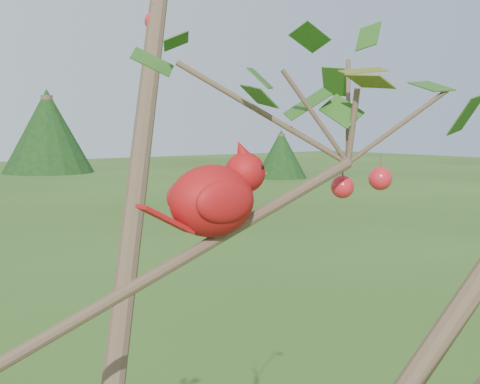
{
  "coord_description": "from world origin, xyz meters",
  "views": [
    {
      "loc": [
        -0.25,
        -0.72,
        2.26
      ],
      "look_at": [
        0.34,
        0.07,
        2.16
      ],
      "focal_mm": 50.0,
      "sensor_mm": 36.0,
      "label": 1
    }
  ],
  "objects": [
    {
      "name": "crabapple_tree",
      "position": [
        0.03,
        -0.02,
        2.12
      ],
      "size": [
        2.35,
        2.05,
        2.95
      ],
      "color": "#463526",
      "rests_on": "ground"
    },
    {
      "name": "cardinal",
      "position": [
        0.3,
        0.07,
        2.16
      ],
      "size": [
        0.22,
        0.11,
        0.15
      ],
      "rotation": [
        0.0,
        0.0,
        -0.02
      ],
      "color": "red",
      "rests_on": "ground"
    }
  ]
}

